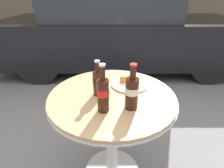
{
  "coord_description": "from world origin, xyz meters",
  "views": [
    {
      "loc": [
        0.0,
        -0.91,
        1.26
      ],
      "look_at": [
        0.0,
        0.04,
        0.77
      ],
      "focal_mm": 28.0,
      "sensor_mm": 36.0,
      "label": 1
    }
  ],
  "objects_px": {
    "parked_car": "(120,30)",
    "lunch_plate_near": "(129,83)",
    "cola_bottle_center": "(103,94)",
    "bistro_table": "(112,117)",
    "cola_bottle_right": "(98,81)",
    "cola_bottle_left": "(132,92)"
  },
  "relations": [
    {
      "from": "bistro_table",
      "to": "parked_car",
      "type": "xyz_separation_m",
      "value": [
        0.14,
        2.42,
        0.12
      ]
    },
    {
      "from": "cola_bottle_left",
      "to": "lunch_plate_near",
      "type": "height_order",
      "value": "cola_bottle_left"
    },
    {
      "from": "cola_bottle_right",
      "to": "cola_bottle_center",
      "type": "relative_size",
      "value": 0.84
    },
    {
      "from": "bistro_table",
      "to": "cola_bottle_right",
      "type": "distance_m",
      "value": 0.27
    },
    {
      "from": "cola_bottle_center",
      "to": "bistro_table",
      "type": "bearing_deg",
      "value": 74.87
    },
    {
      "from": "cola_bottle_left",
      "to": "parked_car",
      "type": "xyz_separation_m",
      "value": [
        0.04,
        2.56,
        -0.15
      ]
    },
    {
      "from": "lunch_plate_near",
      "to": "parked_car",
      "type": "xyz_separation_m",
      "value": [
        0.03,
        2.3,
        -0.07
      ]
    },
    {
      "from": "bistro_table",
      "to": "cola_bottle_right",
      "type": "relative_size",
      "value": 3.6
    },
    {
      "from": "cola_bottle_left",
      "to": "bistro_table",
      "type": "bearing_deg",
      "value": 126.12
    },
    {
      "from": "lunch_plate_near",
      "to": "parked_car",
      "type": "distance_m",
      "value": 2.3
    },
    {
      "from": "cola_bottle_center",
      "to": "lunch_plate_near",
      "type": "height_order",
      "value": "cola_bottle_center"
    },
    {
      "from": "lunch_plate_near",
      "to": "cola_bottle_right",
      "type": "bearing_deg",
      "value": -149.9
    },
    {
      "from": "bistro_table",
      "to": "cola_bottle_right",
      "type": "bearing_deg",
      "value": 176.64
    },
    {
      "from": "cola_bottle_right",
      "to": "lunch_plate_near",
      "type": "relative_size",
      "value": 0.9
    },
    {
      "from": "bistro_table",
      "to": "cola_bottle_left",
      "type": "bearing_deg",
      "value": -53.88
    },
    {
      "from": "cola_bottle_center",
      "to": "parked_car",
      "type": "distance_m",
      "value": 2.6
    },
    {
      "from": "cola_bottle_right",
      "to": "parked_car",
      "type": "distance_m",
      "value": 2.43
    },
    {
      "from": "cola_bottle_right",
      "to": "lunch_plate_near",
      "type": "height_order",
      "value": "cola_bottle_right"
    },
    {
      "from": "parked_car",
      "to": "lunch_plate_near",
      "type": "bearing_deg",
      "value": -90.67
    },
    {
      "from": "bistro_table",
      "to": "parked_car",
      "type": "bearing_deg",
      "value": 86.63
    },
    {
      "from": "bistro_table",
      "to": "cola_bottle_center",
      "type": "xyz_separation_m",
      "value": [
        -0.04,
        -0.17,
        0.27
      ]
    },
    {
      "from": "lunch_plate_near",
      "to": "cola_bottle_left",
      "type": "bearing_deg",
      "value": -93.04
    }
  ]
}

